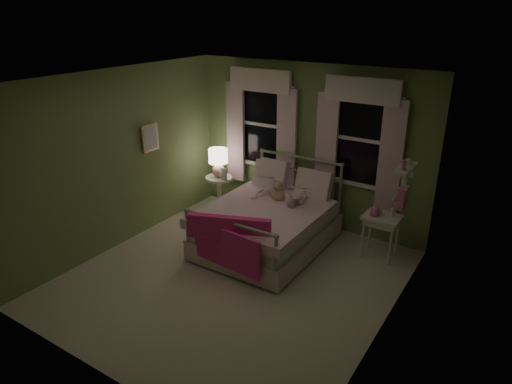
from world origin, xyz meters
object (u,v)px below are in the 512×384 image
Objects in this scene: child_left at (268,176)px; table_lamp at (218,160)px; bed at (268,224)px; teddy_bear at (278,192)px; child_right at (300,184)px; nightstand_left at (219,189)px; nightstand_right at (382,222)px.

table_lamp is at bearing 0.20° from child_left.
bed reaches higher than teddy_bear.
child_left is 0.56m from child_right.
teddy_bear is at bearing 27.64° from child_right.
bed is 0.75m from child_right.
child_left is at bearing -9.42° from nightstand_left.
table_lamp is 0.76× the size of nightstand_right.
teddy_bear is (-0.28, -0.16, -0.13)m from child_right.
child_right is at bearing -6.26° from table_lamp.
nightstand_left is 2.88m from nightstand_right.
child_right is 0.35m from teddy_bear.
table_lamp is (0.00, -0.00, 0.54)m from nightstand_left.
nightstand_right is (1.78, 0.16, -0.40)m from child_left.
child_right is (0.56, 0.00, -0.03)m from child_left.
child_right reaches higher than nightstand_right.
table_lamp reaches higher than nightstand_left.
child_right is at bearing -6.26° from nightstand_left.
nightstand_right is (2.88, -0.02, -0.40)m from table_lamp.
nightstand_right is at bearing -165.19° from child_left.
child_right is at bearing -170.37° from child_left.
table_lamp is at bearing -8.12° from child_right.
child_left is 1.16× the size of nightstand_left.
nightstand_left is (-1.09, 0.18, -0.53)m from child_left.
nightstand_left is (-1.65, 0.18, -0.50)m from child_right.
child_left is 2.31× the size of teddy_bear.
child_right is at bearing 29.50° from teddy_bear.
bed is 2.71× the size of child_left.
child_left reaches higher than table_lamp.
bed is at bearing -158.50° from nightstand_right.
nightstand_right is (1.50, 0.32, -0.24)m from teddy_bear.
bed is 2.92× the size of child_right.
table_lamp is (-1.37, 0.34, 0.16)m from teddy_bear.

